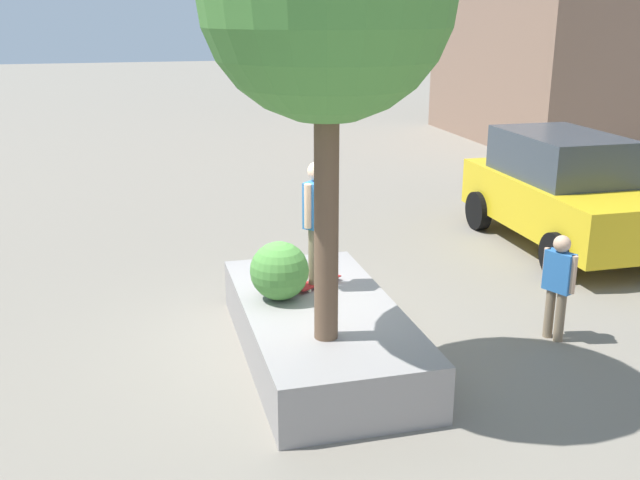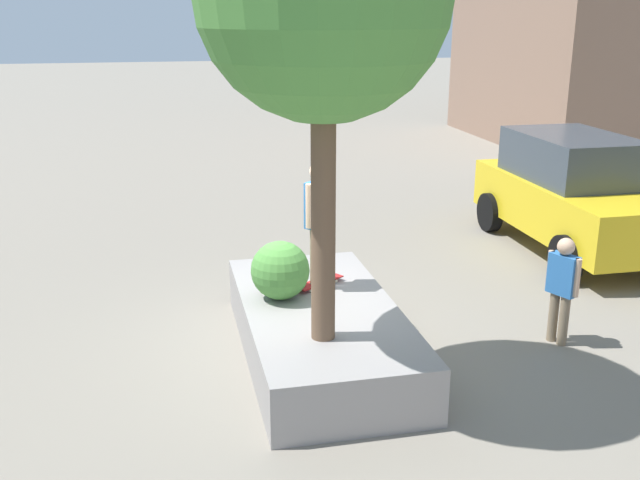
{
  "view_description": "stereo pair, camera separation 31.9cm",
  "coord_description": "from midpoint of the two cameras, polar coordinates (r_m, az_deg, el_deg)",
  "views": [
    {
      "loc": [
        9.15,
        -2.0,
        4.4
      ],
      "look_at": [
        0.6,
        0.23,
        1.61
      ],
      "focal_mm": 40.89,
      "sensor_mm": 36.0,
      "label": 1
    },
    {
      "loc": [
        9.23,
        -1.69,
        4.4
      ],
      "look_at": [
        0.6,
        0.23,
        1.61
      ],
      "focal_mm": 40.89,
      "sensor_mm": 36.0,
      "label": 2
    }
  ],
  "objects": [
    {
      "name": "passerby_with_bag",
      "position": [
        10.46,
        17.32,
        -3.03
      ],
      "size": [
        0.48,
        0.32,
        1.52
      ],
      "color": "#847056",
      "rests_on": "ground"
    },
    {
      "name": "ground_plane",
      "position": [
        10.35,
        -2.98,
        -7.67
      ],
      "size": [
        120.0,
        120.0,
        0.0
      ],
      "primitive_type": "plane",
      "color": "gray"
    },
    {
      "name": "skateboarder",
      "position": [
        9.9,
        -1.14,
        2.08
      ],
      "size": [
        0.46,
        0.46,
        1.7
      ],
      "color": "#847056",
      "rests_on": "skateboard"
    },
    {
      "name": "skateboard",
      "position": [
        10.21,
        -1.11,
        -3.33
      ],
      "size": [
        0.62,
        0.78,
        0.07
      ],
      "color": "#A51E1E",
      "rests_on": "planter_ledge"
    },
    {
      "name": "planter_ledge",
      "position": [
        9.72,
        -0.95,
        -7.08
      ],
      "size": [
        4.13,
        1.97,
        0.71
      ],
      "primitive_type": "cube",
      "color": "gray",
      "rests_on": "ground"
    },
    {
      "name": "boxwood_shrub",
      "position": [
        9.69,
        -4.14,
        -2.43
      ],
      "size": [
        0.79,
        0.79,
        0.79
      ],
      "primitive_type": "sphere",
      "color": "#4C8C3D",
      "rests_on": "planter_ledge"
    },
    {
      "name": "taxi_cab",
      "position": [
        14.68,
        17.8,
        3.71
      ],
      "size": [
        4.72,
        2.25,
        2.19
      ],
      "color": "gold",
      "rests_on": "ground"
    }
  ]
}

